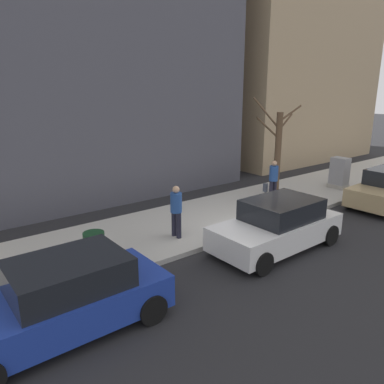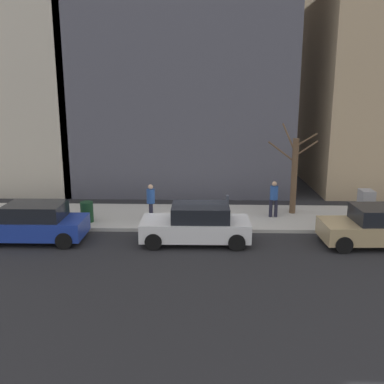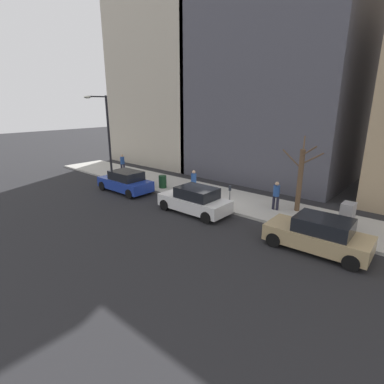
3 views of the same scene
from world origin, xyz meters
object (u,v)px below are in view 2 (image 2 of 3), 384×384
Objects in this scene: pedestrian_midblock at (151,200)px; pedestrian_near_meter at (274,197)px; office_block_center at (183,59)px; bare_tree at (294,173)px; parked_car_blue at (32,223)px; utility_box at (366,206)px; parking_meter at (227,207)px; parked_car_white at (197,224)px; parked_car_tan at (379,227)px; trash_bin at (87,212)px.

pedestrian_near_meter is at bearing -84.26° from pedestrian_midblock.
pedestrian_near_meter is 12.76m from office_block_center.
office_block_center is (9.13, 5.59, 5.73)m from bare_tree.
utility_box is at bearing -80.14° from parked_car_blue.
parking_meter is at bearing -103.76° from pedestrian_midblock.
parked_car_white is 6.02m from bare_tree.
pedestrian_near_meter reaches higher than parked_car_tan.
parked_car_blue is at bearing 109.39° from bare_tree.
trash_bin is 13.56m from office_block_center.
parked_car_blue is 10.40m from pedestrian_near_meter.
parked_car_white is 3.12× the size of parking_meter.
pedestrian_midblock is at bearing -62.51° from parked_car_blue.
pedestrian_midblock is at bearing 91.17° from utility_box.
parked_car_blue is (-0.03, 6.46, 0.00)m from parked_car_white.
bare_tree is at bearing -79.57° from pedestrian_midblock.
parking_meter is (1.67, -7.72, 0.24)m from parked_car_blue.
office_block_center reaches higher than parked_car_blue.
parked_car_white is at bearing 130.55° from bare_tree.
pedestrian_near_meter is (1.47, -2.19, 0.11)m from parking_meter.
utility_box is at bearing -82.09° from parking_meter.
parked_car_white is 2.95× the size of utility_box.
pedestrian_near_meter is at bearing -72.88° from parked_car_blue.
parked_car_blue is at bearing 157.69° from office_block_center.
pedestrian_midblock is at bearing 103.07° from bare_tree.
parked_car_blue is 1.02× the size of bare_tree.
parked_car_tan is 3.15× the size of parking_meter.
utility_box reaches higher than trash_bin.
pedestrian_midblock is (-0.19, 9.46, 0.24)m from utility_box.
utility_box is 3.44m from bare_tree.
parked_car_tan is 1.01× the size of parked_car_white.
utility_box is at bearing -71.91° from parked_car_white.
bare_tree is (2.17, -3.19, 1.11)m from parking_meter.
utility_box is at bearing -140.84° from office_block_center.
parked_car_white is 1.02× the size of bare_tree.
bare_tree is 0.27× the size of office_block_center.
parked_car_white is 6.46m from parked_car_blue.
office_block_center is (10.45, 8.52, 6.96)m from utility_box.
parked_car_tan reaches higher than parking_meter.
office_block_center reaches higher than parking_meter.
pedestrian_midblock is (-0.81, 5.53, 0.00)m from pedestrian_near_meter.
parked_car_tan is 16.89m from office_block_center.
bare_tree is at bearing 30.79° from parked_car_tan.
parked_car_white is 4.66m from pedestrian_near_meter.
trash_bin is 2.86m from pedestrian_midblock.
parked_car_tan is 2.98× the size of utility_box.
parked_car_tan is 4.83m from bare_tree.
pedestrian_midblock reaches higher than parked_car_tan.
office_block_center is (12.95, 1.13, 7.07)m from parked_car_white.
pedestrian_midblock reaches higher than parking_meter.
parked_car_white is 2.09m from parking_meter.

